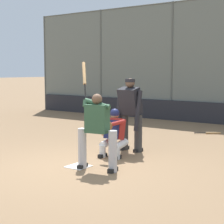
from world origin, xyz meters
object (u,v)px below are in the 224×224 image
(batter_at_plate, at_px, (97,129))
(fielding_glove_on_dirt, at_px, (91,126))
(catcher_behind_plate, at_px, (113,132))
(umpire_home, at_px, (130,112))
(spare_bat_third_base_side, at_px, (211,133))

(batter_at_plate, height_order, fielding_glove_on_dirt, batter_at_plate)
(catcher_behind_plate, distance_m, umpire_home, 0.86)
(fielding_glove_on_dirt, bearing_deg, catcher_behind_plate, 135.08)
(catcher_behind_plate, height_order, fielding_glove_on_dirt, catcher_behind_plate)
(batter_at_plate, xyz_separation_m, spare_bat_third_base_side, (-0.34, -5.39, -0.79))
(umpire_home, xyz_separation_m, fielding_glove_on_dirt, (3.06, -2.32, -0.90))
(umpire_home, bearing_deg, batter_at_plate, 105.59)
(batter_at_plate, relative_size, umpire_home, 1.21)
(batter_at_plate, relative_size, catcher_behind_plate, 1.94)
(catcher_behind_plate, bearing_deg, fielding_glove_on_dirt, -48.76)
(fielding_glove_on_dirt, bearing_deg, umpire_home, 142.90)
(spare_bat_third_base_side, height_order, fielding_glove_on_dirt, fielding_glove_on_dirt)
(catcher_behind_plate, relative_size, umpire_home, 0.62)
(batter_at_plate, height_order, spare_bat_third_base_side, batter_at_plate)
(batter_at_plate, xyz_separation_m, catcher_behind_plate, (0.37, -1.09, -0.26))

